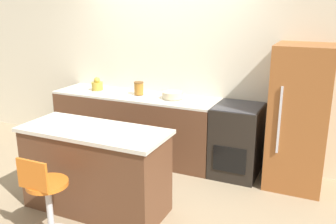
{
  "coord_description": "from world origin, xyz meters",
  "views": [
    {
      "loc": [
        2.2,
        -4.13,
        2.16
      ],
      "look_at": [
        0.5,
        -0.39,
        0.96
      ],
      "focal_mm": 40.0,
      "sensor_mm": 36.0,
      "label": 1
    }
  ],
  "objects_px": {
    "oven_range": "(237,140)",
    "stool_chair": "(46,198)",
    "refrigerator": "(299,118)",
    "kettle": "(97,85)",
    "mixing_bowl": "(173,95)"
  },
  "relations": [
    {
      "from": "kettle",
      "to": "refrigerator",
      "type": "bearing_deg",
      "value": -0.2
    },
    {
      "from": "oven_range",
      "to": "mixing_bowl",
      "type": "relative_size",
      "value": 3.29
    },
    {
      "from": "stool_chair",
      "to": "kettle",
      "type": "xyz_separation_m",
      "value": [
        -0.87,
        2.12,
        0.58
      ]
    },
    {
      "from": "mixing_bowl",
      "to": "stool_chair",
      "type": "bearing_deg",
      "value": -99.19
    },
    {
      "from": "stool_chair",
      "to": "kettle",
      "type": "relative_size",
      "value": 4.44
    },
    {
      "from": "kettle",
      "to": "mixing_bowl",
      "type": "relative_size",
      "value": 0.68
    },
    {
      "from": "oven_range",
      "to": "mixing_bowl",
      "type": "height_order",
      "value": "mixing_bowl"
    },
    {
      "from": "oven_range",
      "to": "kettle",
      "type": "relative_size",
      "value": 4.81
    },
    {
      "from": "stool_chair",
      "to": "mixing_bowl",
      "type": "relative_size",
      "value": 3.03
    },
    {
      "from": "refrigerator",
      "to": "mixing_bowl",
      "type": "bearing_deg",
      "value": 179.66
    },
    {
      "from": "refrigerator",
      "to": "stool_chair",
      "type": "height_order",
      "value": "refrigerator"
    },
    {
      "from": "refrigerator",
      "to": "kettle",
      "type": "relative_size",
      "value": 8.97
    },
    {
      "from": "oven_range",
      "to": "stool_chair",
      "type": "bearing_deg",
      "value": -120.66
    },
    {
      "from": "mixing_bowl",
      "to": "refrigerator",
      "type": "bearing_deg",
      "value": -0.34
    },
    {
      "from": "oven_range",
      "to": "refrigerator",
      "type": "relative_size",
      "value": 0.54
    }
  ]
}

